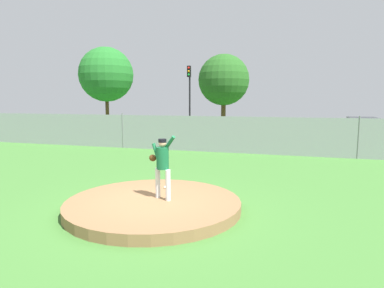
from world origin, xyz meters
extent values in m
plane|color=#427A33|center=(0.00, 6.00, 0.00)|extent=(80.00, 80.00, 0.00)
cube|color=#2B2B2D|center=(0.00, 14.50, 0.00)|extent=(44.00, 7.00, 0.01)
cylinder|color=olive|center=(0.00, 0.00, 0.13)|extent=(4.54, 4.54, 0.26)
cylinder|color=silver|center=(0.03, 0.23, 0.66)|extent=(0.13, 0.13, 0.80)
cylinder|color=silver|center=(0.39, 0.07, 0.66)|extent=(0.13, 0.13, 0.80)
cylinder|color=#145933|center=(0.21, 0.15, 1.35)|extent=(0.32, 0.32, 0.57)
cylinder|color=#145933|center=(0.39, 0.15, 1.73)|extent=(0.42, 0.26, 0.44)
cylinder|color=#145933|center=(0.03, 0.15, 1.50)|extent=(0.29, 0.20, 0.46)
ellipsoid|color=#4C2D14|center=(-0.09, 0.20, 1.33)|extent=(0.20, 0.12, 0.18)
sphere|color=tan|center=(0.21, 0.15, 1.74)|extent=(0.20, 0.20, 0.20)
cylinder|color=black|center=(0.21, 0.15, 1.81)|extent=(0.21, 0.21, 0.09)
sphere|color=white|center=(-0.13, 1.14, 0.30)|extent=(0.07, 0.07, 0.07)
cube|color=gray|center=(0.00, 10.00, 0.99)|extent=(32.08, 0.03, 1.98)
cylinder|color=slate|center=(-6.42, 10.00, 1.04)|extent=(0.07, 0.07, 2.08)
cylinder|color=slate|center=(6.42, 10.00, 1.04)|extent=(0.07, 0.07, 2.08)
cube|color=#A81919|center=(7.30, 14.20, 0.72)|extent=(1.83, 4.52, 0.80)
cube|color=black|center=(7.30, 14.20, 1.47)|extent=(1.64, 2.50, 0.71)
cylinder|color=black|center=(7.34, 15.58, 0.32)|extent=(1.78, 0.69, 0.64)
cylinder|color=black|center=(7.26, 12.81, 0.32)|extent=(1.78, 0.69, 0.64)
cube|color=#146066|center=(3.99, 14.29, 0.65)|extent=(1.94, 4.66, 0.66)
cube|color=black|center=(3.99, 14.29, 1.31)|extent=(1.74, 2.58, 0.66)
cylinder|color=black|center=(4.03, 15.71, 0.32)|extent=(1.89, 0.69, 0.64)
cylinder|color=black|center=(3.95, 12.86, 0.32)|extent=(1.89, 0.69, 0.64)
cube|color=#161E4C|center=(-0.24, 14.05, 0.70)|extent=(1.84, 4.35, 0.77)
cube|color=black|center=(-0.24, 14.05, 1.39)|extent=(1.67, 2.40, 0.61)
cylinder|color=black|center=(-0.22, 15.39, 0.32)|extent=(1.85, 0.67, 0.64)
cylinder|color=black|center=(-0.26, 12.71, 0.32)|extent=(1.85, 0.67, 0.64)
cube|color=#232328|center=(-2.93, 14.67, 0.70)|extent=(1.93, 4.60, 0.75)
cube|color=black|center=(-2.93, 14.67, 1.38)|extent=(1.72, 2.55, 0.62)
cylinder|color=black|center=(-2.89, 16.07, 0.32)|extent=(1.86, 0.70, 0.64)
cylinder|color=black|center=(-2.98, 13.26, 0.32)|extent=(1.86, 0.70, 0.64)
cone|color=orange|center=(-10.36, 11.45, 0.28)|extent=(0.32, 0.32, 0.55)
cube|color=black|center=(-10.36, 11.45, 0.02)|extent=(0.40, 0.40, 0.03)
cylinder|color=black|center=(-4.98, 18.75, 2.82)|extent=(0.14, 0.14, 5.64)
cube|color=black|center=(-4.98, 18.57, 5.19)|extent=(0.28, 0.24, 0.90)
sphere|color=red|center=(-4.98, 18.45, 5.46)|extent=(0.18, 0.18, 0.18)
sphere|color=orange|center=(-4.98, 18.45, 5.19)|extent=(0.18, 0.18, 0.18)
sphere|color=green|center=(-4.98, 18.45, 4.92)|extent=(0.18, 0.18, 0.18)
cylinder|color=#4C331E|center=(-15.88, 23.76, 1.78)|extent=(0.37, 0.37, 3.56)
sphere|color=#237127|center=(-15.88, 23.76, 5.56)|extent=(5.72, 5.72, 5.72)
cylinder|color=#4C331E|center=(-3.41, 24.81, 1.55)|extent=(0.45, 0.45, 3.09)
sphere|color=#265C1F|center=(-3.41, 24.81, 4.84)|extent=(4.99, 4.99, 4.99)
camera|label=1|loc=(3.45, -7.70, 2.83)|focal=31.07mm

